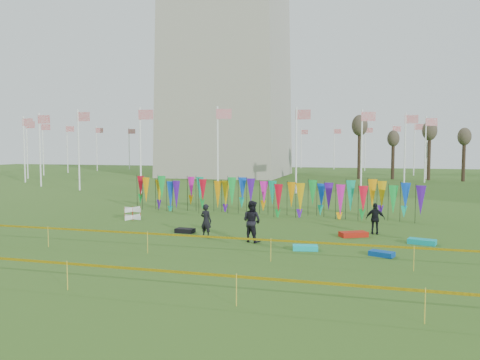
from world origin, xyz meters
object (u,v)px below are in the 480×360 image
(person_mid, at_px, (252,221))
(box_kite, at_px, (133,213))
(kite_bag_turquoise, at_px, (305,248))
(kite_bag_red, at_px, (353,234))
(person_right, at_px, (375,219))
(person_left, at_px, (206,221))
(kite_bag_black, at_px, (185,231))
(kite_bag_teal, at_px, (422,242))
(kite_bag_blue, at_px, (382,254))

(person_mid, bearing_deg, box_kite, -4.89)
(kite_bag_turquoise, bearing_deg, kite_bag_red, 62.45)
(person_mid, distance_m, kite_bag_red, 5.15)
(box_kite, relative_size, person_right, 0.47)
(person_left, xyz_separation_m, person_mid, (2.36, -0.42, 0.14))
(person_mid, bearing_deg, kite_bag_turquoise, -179.16)
(kite_bag_turquoise, xyz_separation_m, kite_bag_black, (-6.39, 2.38, 0.01))
(kite_bag_turquoise, distance_m, kite_bag_teal, 5.51)
(kite_bag_turquoise, height_order, kite_bag_teal, kite_bag_teal)
(person_left, height_order, kite_bag_teal, person_left)
(kite_bag_blue, bearing_deg, person_right, 92.41)
(kite_bag_turquoise, distance_m, kite_bag_blue, 3.08)
(box_kite, relative_size, kite_bag_turquoise, 0.71)
(kite_bag_teal, bearing_deg, person_right, 136.34)
(kite_bag_teal, bearing_deg, kite_bag_blue, -121.79)
(kite_bag_black, bearing_deg, kite_bag_red, 8.10)
(person_mid, distance_m, kite_bag_black, 4.12)
(kite_bag_teal, bearing_deg, person_left, -173.45)
(person_left, xyz_separation_m, kite_bag_turquoise, (4.94, -1.48, -0.71))
(kite_bag_red, bearing_deg, person_right, 43.11)
(kite_bag_blue, relative_size, kite_bag_black, 1.00)
(kite_bag_turquoise, bearing_deg, person_left, 163.31)
(person_mid, xyz_separation_m, kite_bag_blue, (5.65, -1.34, -0.85))
(kite_bag_turquoise, distance_m, kite_bag_black, 6.82)
(person_right, distance_m, kite_bag_turquoise, 5.38)
(person_left, bearing_deg, kite_bag_turquoise, -179.93)
(person_right, height_order, kite_bag_black, person_right)
(person_right, distance_m, kite_bag_red, 1.54)
(person_mid, distance_m, person_right, 6.45)
(person_left, bearing_deg, kite_bag_black, -15.09)
(kite_bag_blue, xyz_separation_m, kite_bag_black, (-9.46, 2.66, 0.01))
(kite_bag_turquoise, xyz_separation_m, kite_bag_teal, (4.86, 2.61, 0.01))
(kite_bag_red, bearing_deg, kite_bag_black, -171.90)
(person_mid, height_order, kite_bag_turquoise, person_mid)
(kite_bag_turquoise, bearing_deg, person_mid, 157.68)
(box_kite, bearing_deg, kite_bag_turquoise, -26.76)
(person_left, relative_size, person_right, 1.04)
(box_kite, height_order, kite_bag_turquoise, box_kite)
(kite_bag_black, bearing_deg, person_mid, -19.15)
(kite_bag_blue, xyz_separation_m, kite_bag_red, (-1.22, 3.84, 0.02))
(person_right, relative_size, kite_bag_blue, 1.67)
(kite_bag_turquoise, bearing_deg, kite_bag_blue, -5.22)
(person_left, xyz_separation_m, kite_bag_black, (-1.45, 0.90, -0.70))
(kite_bag_black, bearing_deg, kite_bag_turquoise, -20.45)
(box_kite, bearing_deg, person_left, -33.80)
(box_kite, xyz_separation_m, person_mid, (8.47, -4.51, 0.58))
(person_left, bearing_deg, person_right, -142.05)
(person_right, bearing_deg, kite_bag_black, 12.16)
(person_left, xyz_separation_m, kite_bag_blue, (8.01, -1.76, -0.71))
(person_right, height_order, kite_bag_blue, person_right)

